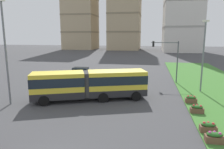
# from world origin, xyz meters

# --- Properties ---
(articulated_bus) EXTENTS (11.88, 6.52, 3.00)m
(articulated_bus) POSITION_xyz_m (-1.16, 12.26, 1.65)
(articulated_bus) COLOR yellow
(articulated_bus) RESTS_ON ground
(car_navy_sedan) EXTENTS (4.49, 2.22, 1.58)m
(car_navy_sedan) POSITION_xyz_m (-6.04, 23.53, 0.75)
(car_navy_sedan) COLOR #19234C
(car_navy_sedan) RESTS_ON ground
(flower_planter_1) EXTENTS (1.10, 0.56, 0.74)m
(flower_planter_1) POSITION_xyz_m (9.04, 4.96, 0.43)
(flower_planter_1) COLOR brown
(flower_planter_1) RESTS_ON grass_median
(flower_planter_2) EXTENTS (1.10, 0.56, 0.74)m
(flower_planter_2) POSITION_xyz_m (9.04, 6.41, 0.43)
(flower_planter_2) COLOR brown
(flower_planter_2) RESTS_ON grass_median
(flower_planter_3) EXTENTS (1.10, 0.56, 0.74)m
(flower_planter_3) POSITION_xyz_m (9.04, 10.10, 0.43)
(flower_planter_3) COLOR brown
(flower_planter_3) RESTS_ON grass_median
(flower_planter_4) EXTENTS (1.10, 0.56, 0.74)m
(flower_planter_4) POSITION_xyz_m (9.04, 12.88, 0.43)
(flower_planter_4) COLOR brown
(flower_planter_4) RESTS_ON grass_median
(traffic_light_far_right) EXTENTS (3.76, 0.28, 5.89)m
(traffic_light_far_right) POSITION_xyz_m (7.42, 22.00, 4.06)
(traffic_light_far_right) COLOR #474C51
(traffic_light_far_right) RESTS_ON ground
(streetlight_left) EXTENTS (0.70, 0.28, 9.90)m
(streetlight_left) POSITION_xyz_m (-8.50, 9.39, 5.40)
(streetlight_left) COLOR slate
(streetlight_left) RESTS_ON ground
(streetlight_median) EXTENTS (0.70, 0.28, 8.38)m
(streetlight_median) POSITION_xyz_m (10.94, 17.59, 4.63)
(streetlight_median) COLOR slate
(streetlight_median) RESTS_ON ground
(apartment_tower_west) EXTENTS (15.04, 15.58, 40.13)m
(apartment_tower_west) POSITION_xyz_m (-30.00, 93.25, 20.09)
(apartment_tower_west) COLOR tan
(apartment_tower_west) RESTS_ON ground
(apartment_tower_westcentre) EXTENTS (14.64, 17.91, 40.14)m
(apartment_tower_westcentre) POSITION_xyz_m (-7.82, 93.23, 20.09)
(apartment_tower_westcentre) COLOR tan
(apartment_tower_westcentre) RESTS_ON ground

